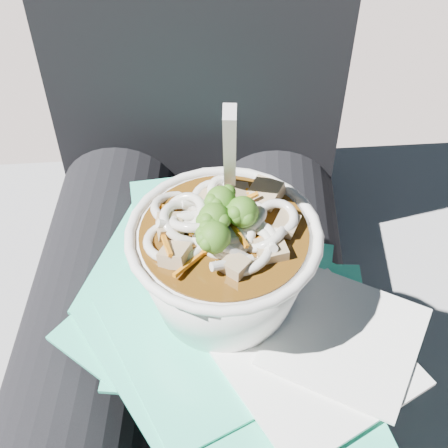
{
  "coord_description": "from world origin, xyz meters",
  "views": [
    {
      "loc": [
        0.05,
        -0.36,
        1.1
      ],
      "look_at": [
        0.04,
        -0.01,
        0.73
      ],
      "focal_mm": 50.0,
      "sensor_mm": 36.0,
      "label": 1
    }
  ],
  "objects_px": {
    "lap": "(186,344)",
    "person_body": "(191,263)",
    "plastic_bag": "(221,315)",
    "udon_bowl": "(223,257)",
    "stone_ledge": "(201,369)"
  },
  "relations": [
    {
      "from": "plastic_bag",
      "to": "udon_bowl",
      "type": "relative_size",
      "value": 1.97
    },
    {
      "from": "stone_ledge",
      "to": "udon_bowl",
      "type": "xyz_separation_m",
      "value": [
        0.04,
        -0.16,
        0.46
      ]
    },
    {
      "from": "person_body",
      "to": "plastic_bag",
      "type": "xyz_separation_m",
      "value": [
        0.04,
        -0.11,
        0.06
      ]
    },
    {
      "from": "lap",
      "to": "plastic_bag",
      "type": "distance_m",
      "value": 0.1
    },
    {
      "from": "lap",
      "to": "person_body",
      "type": "relative_size",
      "value": 0.48
    },
    {
      "from": "stone_ledge",
      "to": "plastic_bag",
      "type": "distance_m",
      "value": 0.43
    },
    {
      "from": "person_body",
      "to": "lap",
      "type": "bearing_deg",
      "value": -90.0
    },
    {
      "from": "stone_ledge",
      "to": "plastic_bag",
      "type": "relative_size",
      "value": 2.42
    },
    {
      "from": "stone_ledge",
      "to": "plastic_bag",
      "type": "bearing_deg",
      "value": -77.41
    },
    {
      "from": "stone_ledge",
      "to": "udon_bowl",
      "type": "relative_size",
      "value": 4.78
    },
    {
      "from": "lap",
      "to": "stone_ledge",
      "type": "bearing_deg",
      "value": 90.0
    },
    {
      "from": "lap",
      "to": "person_body",
      "type": "bearing_deg",
      "value": 90.0
    },
    {
      "from": "person_body",
      "to": "plastic_bag",
      "type": "height_order",
      "value": "person_body"
    },
    {
      "from": "person_body",
      "to": "udon_bowl",
      "type": "xyz_separation_m",
      "value": [
        0.04,
        -0.1,
        0.13
      ]
    },
    {
      "from": "person_body",
      "to": "udon_bowl",
      "type": "height_order",
      "value": "person_body"
    }
  ]
}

